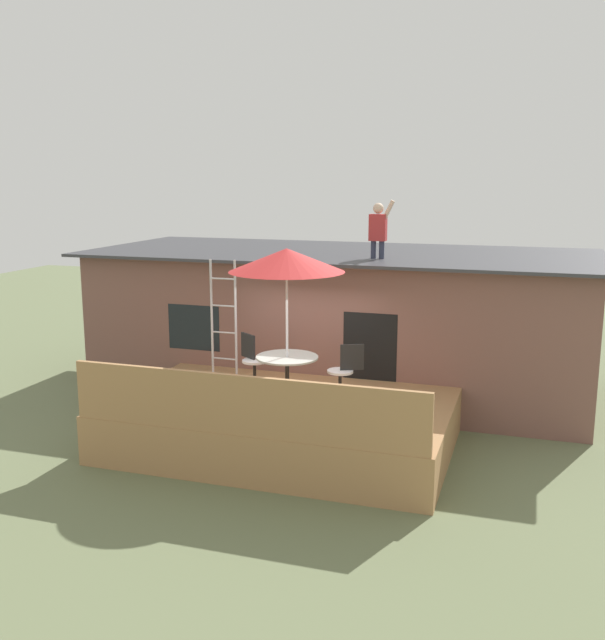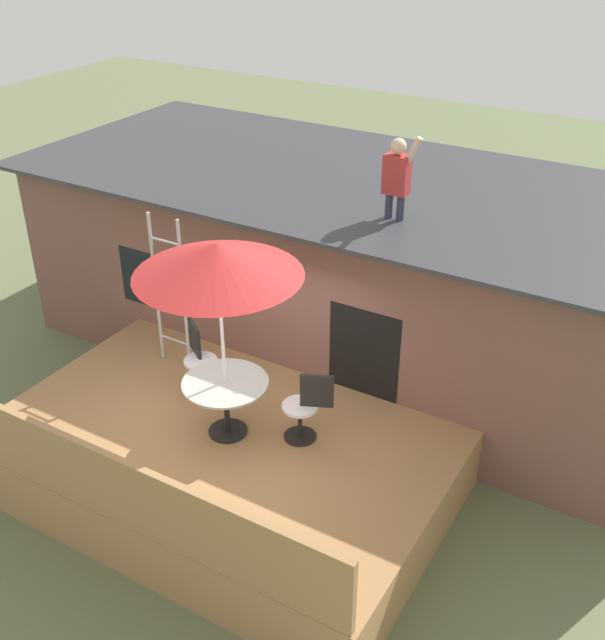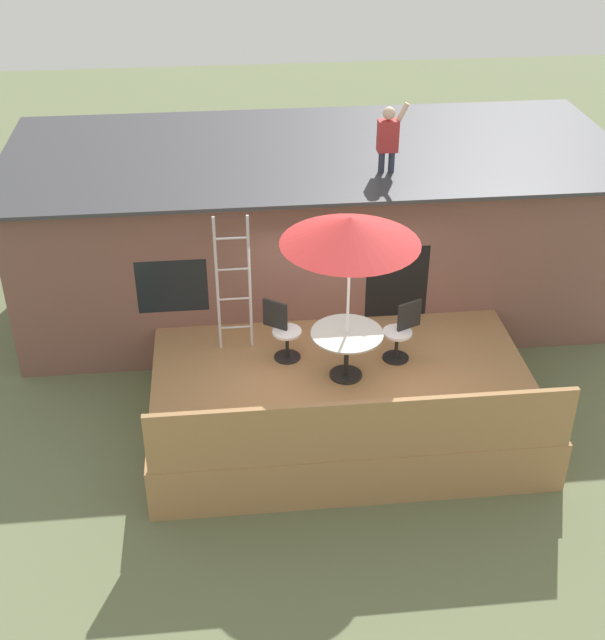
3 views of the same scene
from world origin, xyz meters
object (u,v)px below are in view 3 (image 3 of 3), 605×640
Objects in this scene: patio_chair_left at (283,331)px; patio_table at (347,342)px; step_ladder at (234,284)px; person_figure at (389,135)px; patio_umbrella at (350,231)px; patio_chair_right at (401,331)px.

patio_table is at bearing 0.00° from patio_chair_left.
step_ladder is 1.00m from patio_chair_left.
patio_umbrella is at bearing -111.23° from person_figure.
patio_table is 3.44m from person_figure.
patio_table is at bearing -153.43° from patio_umbrella.
patio_table is at bearing -111.23° from person_figure.
step_ladder reaches higher than patio_table.
step_ladder is (-1.56, 0.94, 0.51)m from patio_table.
patio_chair_left is (-1.84, -1.89, -2.29)m from person_figure.
patio_table is at bearing -31.03° from step_ladder.
patio_chair_left is 1.76m from patio_chair_right.
patio_chair_right is at bearing -12.52° from step_ladder.
patio_chair_left is at bearing 145.41° from patio_table.
patio_chair_right is at bearing 24.25° from patio_table.
step_ladder reaches higher than patio_chair_right.
person_figure is (2.53, 1.55, 1.65)m from step_ladder.
patio_umbrella reaches higher than patio_chair_left.
step_ladder is 3.40m from person_figure.
person_figure is 1.21× the size of patio_chair_left.
person_figure is at bearing 68.77° from patio_table.
step_ladder is (-1.56, 0.94, -1.25)m from patio_umbrella.
patio_chair_left is at bearing -26.14° from step_ladder.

